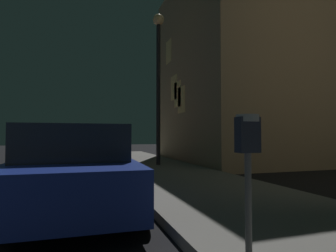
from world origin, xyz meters
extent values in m
cylinder|color=#59595B|center=(4.25, 0.01, 0.63)|extent=(0.06, 0.06, 0.97)
cube|color=#232838|center=(4.25, 0.01, 1.27)|extent=(0.19, 0.11, 0.30)
cylinder|color=#999EA5|center=(4.25, 0.01, 1.41)|extent=(0.19, 0.19, 0.06)
cube|color=black|center=(4.20, 0.01, 1.31)|extent=(0.01, 0.08, 0.11)
cube|color=navy|center=(2.85, 3.21, 0.57)|extent=(1.90, 4.54, 0.64)
cube|color=#1E2328|center=(2.84, 3.00, 1.15)|extent=(1.63, 2.27, 0.56)
cylinder|color=black|center=(1.98, 4.62, 0.33)|extent=(0.24, 0.67, 0.66)
cylinder|color=black|center=(3.79, 4.58, 0.33)|extent=(0.24, 0.67, 0.66)
cylinder|color=black|center=(3.72, 1.79, 0.33)|extent=(0.24, 0.67, 0.66)
cube|color=maroon|center=(2.85, 9.74, 0.57)|extent=(2.07, 4.65, 0.64)
cube|color=#1E2328|center=(2.85, 9.75, 1.15)|extent=(1.71, 2.19, 0.56)
cylinder|color=black|center=(2.02, 11.20, 0.33)|extent=(0.26, 0.67, 0.66)
cylinder|color=black|center=(3.84, 11.10, 0.33)|extent=(0.26, 0.67, 0.66)
cylinder|color=black|center=(1.86, 8.39, 0.33)|extent=(0.26, 0.67, 0.66)
cylinder|color=black|center=(3.68, 8.28, 0.33)|extent=(0.26, 0.67, 0.66)
cube|color=#B7B7BF|center=(2.85, 16.56, 0.57)|extent=(2.03, 4.65, 0.64)
cube|color=#1E2328|center=(2.86, 16.36, 1.15)|extent=(1.72, 2.51, 0.56)
cylinder|color=black|center=(1.86, 17.93, 0.33)|extent=(0.25, 0.67, 0.66)
cylinder|color=black|center=(3.71, 18.01, 0.33)|extent=(0.25, 0.67, 0.66)
cylinder|color=black|center=(1.99, 15.10, 0.33)|extent=(0.25, 0.67, 0.66)
cylinder|color=black|center=(3.84, 15.18, 0.33)|extent=(0.25, 0.67, 0.66)
cylinder|color=black|center=(5.82, 8.35, 2.94)|extent=(0.16, 0.16, 5.58)
sphere|color=#F9D88C|center=(5.82, 8.35, 5.85)|extent=(0.44, 0.44, 0.44)
cube|color=#998466|center=(11.22, 9.81, 4.41)|extent=(7.85, 7.55, 8.82)
cube|color=#F2D17F|center=(7.32, 11.63, 5.70)|extent=(0.06, 0.90, 1.20)
cube|color=#F2D17F|center=(7.32, 9.73, 2.92)|extent=(0.06, 0.90, 1.20)
cube|color=#F2D17F|center=(7.32, 10.26, 3.24)|extent=(0.06, 0.90, 1.20)
cube|color=#F2D17F|center=(7.32, 10.80, 3.65)|extent=(0.06, 0.90, 1.20)
camera|label=1|loc=(2.91, -1.99, 1.26)|focal=29.54mm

